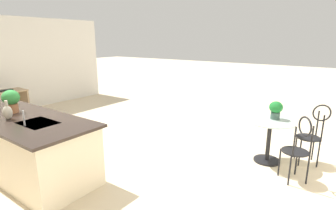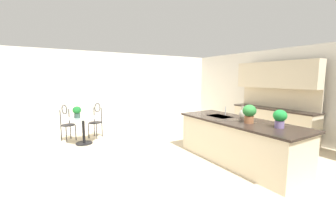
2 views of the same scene
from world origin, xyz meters
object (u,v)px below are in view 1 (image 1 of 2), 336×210
at_px(writing_desk, 1,100).
at_px(keyboard, 3,90).
at_px(chair_near_window, 313,131).
at_px(vase_on_counter, 8,112).
at_px(chair_by_island, 298,146).
at_px(potted_plant_on_table, 276,109).
at_px(bistro_table, 269,137).
at_px(potted_plant_counter_near, 11,100).

distance_m(writing_desk, keyboard, 0.27).
height_order(chair_near_window, vase_on_counter, vase_on_counter).
relative_size(chair_by_island, potted_plant_on_table, 3.37).
height_order(bistro_table, chair_near_window, chair_near_window).
xyz_separation_m(keyboard, vase_on_counter, (-3.42, 1.36, 0.28)).
relative_size(potted_plant_counter_near, vase_on_counter, 1.28).
bearing_deg(chair_near_window, vase_on_counter, 40.94).
distance_m(bistro_table, potted_plant_counter_near, 4.29).
bearing_deg(bistro_table, chair_by_island, 138.74).
distance_m(chair_near_window, vase_on_counter, 4.81).
height_order(bistro_table, potted_plant_counter_near, potted_plant_counter_near).
bearing_deg(keyboard, writing_desk, 101.31).
relative_size(chair_near_window, chair_by_island, 1.00).
relative_size(bistro_table, chair_by_island, 0.77).
xyz_separation_m(chair_by_island, keyboard, (6.95, 0.97, 0.18)).
bearing_deg(potted_plant_counter_near, writing_desk, -18.77).
xyz_separation_m(bistro_table, keyboard, (6.43, 1.43, 0.31)).
bearing_deg(writing_desk, chair_by_island, -171.20).
distance_m(bistro_table, keyboard, 6.60).
bearing_deg(vase_on_counter, potted_plant_on_table, -136.14).
bearing_deg(chair_near_window, bistro_table, 29.81).
xyz_separation_m(chair_near_window, potted_plant_on_table, (0.57, 0.21, 0.34)).
height_order(bistro_table, vase_on_counter, vase_on_counter).
height_order(writing_desk, keyboard, keyboard).
height_order(bistro_table, potted_plant_on_table, potted_plant_on_table).
height_order(bistro_table, writing_desk, same).
distance_m(bistro_table, potted_plant_on_table, 0.49).
height_order(chair_near_window, potted_plant_on_table, potted_plant_on_table).
bearing_deg(keyboard, potted_plant_on_table, -166.36).
relative_size(bistro_table, keyboard, 1.82).
bearing_deg(vase_on_counter, keyboard, -21.64).
relative_size(chair_by_island, potted_plant_counter_near, 2.83).
distance_m(chair_near_window, keyboard, 7.26).
xyz_separation_m(chair_by_island, writing_desk, (6.93, 1.07, -0.06)).
height_order(bistro_table, keyboard, keyboard).
bearing_deg(potted_plant_on_table, writing_desk, 14.52).
bearing_deg(bistro_table, vase_on_counter, 42.83).
distance_m(chair_near_window, potted_plant_on_table, 0.70).
relative_size(keyboard, vase_on_counter, 1.53).
height_order(keyboard, vase_on_counter, vase_on_counter).
xyz_separation_m(potted_plant_counter_near, vase_on_counter, (-0.35, 0.22, -0.10)).
distance_m(chair_by_island, keyboard, 7.02).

